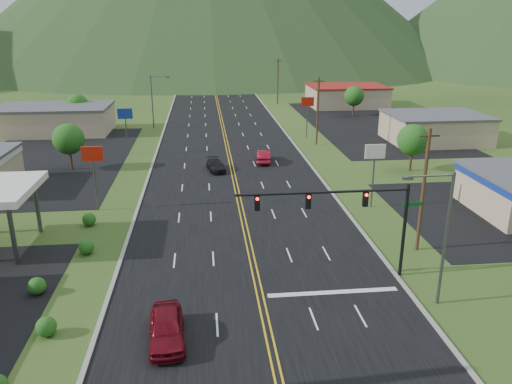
{
  "coord_description": "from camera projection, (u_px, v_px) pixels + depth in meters",
  "views": [
    {
      "loc": [
        -3.42,
        -17.27,
        17.52
      ],
      "look_at": [
        0.64,
        20.67,
        4.5
      ],
      "focal_mm": 35.0,
      "sensor_mm": 36.0,
      "label": 1
    }
  ],
  "objects": [
    {
      "name": "pole_sign_east_a",
      "position": [
        375.0,
        158.0,
        48.28
      ],
      "size": [
        2.0,
        0.18,
        6.4
      ],
      "color": "#59595E",
      "rests_on": "ground"
    },
    {
      "name": "traffic_signal",
      "position": [
        350.0,
        209.0,
        34.35
      ],
      "size": [
        13.1,
        0.43,
        7.0
      ],
      "color": "black",
      "rests_on": "ground"
    },
    {
      "name": "building_east_mid",
      "position": [
        435.0,
        128.0,
        76.53
      ],
      "size": [
        14.4,
        11.4,
        4.3
      ],
      "color": "#CFAE8F",
      "rests_on": "ground"
    },
    {
      "name": "tree_east_b",
      "position": [
        354.0,
        96.0,
        97.02
      ],
      "size": [
        3.84,
        3.84,
        5.82
      ],
      "color": "#382314",
      "rests_on": "ground"
    },
    {
      "name": "pole_sign_west_b",
      "position": [
        125.0,
        118.0,
        68.15
      ],
      "size": [
        2.0,
        0.18,
        6.4
      ],
      "color": "#59595E",
      "rests_on": "ground"
    },
    {
      "name": "car_dark_mid",
      "position": [
        216.0,
        166.0,
        61.76
      ],
      "size": [
        2.56,
        4.76,
        1.31
      ],
      "primitive_type": "imported",
      "rotation": [
        0.0,
        0.0,
        0.17
      ],
      "color": "black",
      "rests_on": "ground"
    },
    {
      "name": "streetlight_west",
      "position": [
        154.0,
        98.0,
        85.28
      ],
      "size": [
        3.28,
        0.25,
        9.0
      ],
      "color": "#59595E",
      "rests_on": "ground"
    },
    {
      "name": "utility_pole_a",
      "position": [
        423.0,
        190.0,
        38.89
      ],
      "size": [
        1.6,
        0.28,
        10.0
      ],
      "color": "#382314",
      "rests_on": "ground"
    },
    {
      "name": "pole_sign_east_b",
      "position": [
        307.0,
        106.0,
        78.39
      ],
      "size": [
        2.0,
        0.18,
        6.4
      ],
      "color": "#59595E",
      "rests_on": "ground"
    },
    {
      "name": "tree_west_a",
      "position": [
        68.0,
        139.0,
        61.33
      ],
      "size": [
        3.84,
        3.84,
        5.82
      ],
      "color": "#382314",
      "rests_on": "ground"
    },
    {
      "name": "building_east_far",
      "position": [
        347.0,
        96.0,
        109.04
      ],
      "size": [
        16.4,
        12.4,
        4.5
      ],
      "color": "#CFAE8F",
      "rests_on": "ground"
    },
    {
      "name": "building_west_far",
      "position": [
        54.0,
        119.0,
        82.69
      ],
      "size": [
        18.4,
        11.4,
        4.5
      ],
      "color": "#CFAE8F",
      "rests_on": "ground"
    },
    {
      "name": "utility_pole_b",
      "position": [
        318.0,
        111.0,
        73.71
      ],
      "size": [
        1.6,
        0.28,
        10.0
      ],
      "color": "#382314",
      "rests_on": "ground"
    },
    {
      "name": "car_red_near",
      "position": [
        167.0,
        328.0,
        28.62
      ],
      "size": [
        2.4,
        5.18,
        1.72
      ],
      "primitive_type": "imported",
      "rotation": [
        0.0,
        0.0,
        0.07
      ],
      "color": "maroon",
      "rests_on": "ground"
    },
    {
      "name": "streetlight_east",
      "position": [
        442.0,
        231.0,
        31.11
      ],
      "size": [
        3.28,
        0.25,
        9.0
      ],
      "color": "#59595E",
      "rests_on": "ground"
    },
    {
      "name": "tree_west_b",
      "position": [
        77.0,
        105.0,
        86.23
      ],
      "size": [
        3.84,
        3.84,
        5.82
      ],
      "color": "#382314",
      "rests_on": "ground"
    },
    {
      "name": "utility_pole_c",
      "position": [
        278.0,
        81.0,
        111.36
      ],
      "size": [
        1.6,
        0.28,
        10.0
      ],
      "color": "#382314",
      "rests_on": "ground"
    },
    {
      "name": "pole_sign_west_a",
      "position": [
        93.0,
        160.0,
        47.44
      ],
      "size": [
        2.0,
        0.18,
        6.4
      ],
      "color": "#59595E",
      "rests_on": "ground"
    },
    {
      "name": "car_red_far",
      "position": [
        264.0,
        156.0,
        65.54
      ],
      "size": [
        2.33,
        5.09,
        1.62
      ],
      "primitive_type": "imported",
      "rotation": [
        0.0,
        0.0,
        3.01
      ],
      "color": "maroon",
      "rests_on": "ground"
    },
    {
      "name": "tree_east_a",
      "position": [
        413.0,
        140.0,
        60.85
      ],
      "size": [
        3.84,
        3.84,
        5.82
      ],
      "color": "#382314",
      "rests_on": "ground"
    },
    {
      "name": "utility_pole_d",
      "position": [
        258.0,
        66.0,
        149.0
      ],
      "size": [
        1.6,
        0.28,
        10.0
      ],
      "color": "#382314",
      "rests_on": "ground"
    }
  ]
}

